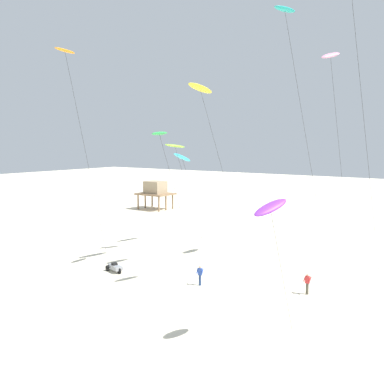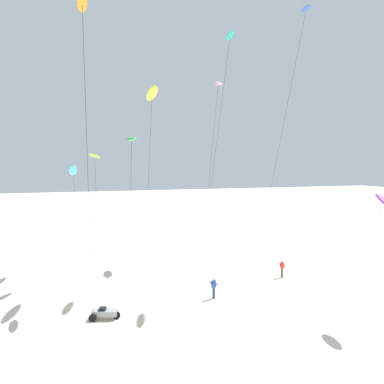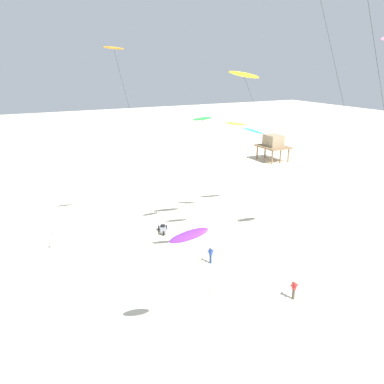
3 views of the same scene
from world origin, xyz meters
TOP-DOWN VIEW (x-y plane):
  - ground_plane at (0.00, 0.00)m, footprint 260.00×260.00m
  - kite_orange at (-9.18, 3.28)m, footprint 0.66×5.15m
  - kite_purple at (10.02, 1.46)m, footprint 1.61×4.17m
  - kite_green at (-5.51, 10.72)m, footprint 0.83×5.92m
  - kite_cyan at (-9.88, 20.13)m, footprint 0.81×6.16m
  - kite_blue at (10.72, 11.75)m, footprint 1.72×11.26m
  - kite_pink at (6.28, 21.94)m, footprint 1.52×7.88m
  - kite_lime at (-7.99, 16.31)m, footprint 1.57×6.03m
  - kite_yellow at (-3.19, 13.92)m, footprint 1.28×9.37m
  - kite_teal at (4.63, 15.03)m, footprint 1.53×11.16m
  - kite_flyer_nearest at (8.57, 11.40)m, footprint 0.56×0.53m
  - kite_flyer_middle at (0.49, 8.43)m, footprint 0.67×0.65m
  - beach_buggy at (-8.07, 7.24)m, footprint 2.13×1.40m

SIDE VIEW (x-z plane):
  - ground_plane at x=0.00m, z-range 0.00..0.00m
  - beach_buggy at x=-8.07m, z-range 0.02..0.84m
  - kite_flyer_nearest at x=8.57m, z-range 0.06..1.73m
  - kite_flyer_middle at x=0.49m, z-range 0.06..1.73m
  - kite_purple at x=10.02m, z-range 3.71..12.51m
  - kite_cyan at x=-9.88m, z-range 4.62..15.31m
  - kite_lime at x=-7.99m, z-range 5.43..17.10m
  - kite_green at x=-5.51m, z-range 6.04..18.87m
  - kite_yellow at x=-3.19m, z-range 8.01..25.35m
  - kite_orange at x=-9.18m, z-range 9.01..28.36m
  - kite_pink at x=6.28m, z-range 9.52..30.10m
  - kite_teal at x=4.63m, z-range 11.03..34.08m
  - kite_blue at x=10.72m, z-range 11.82..37.08m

